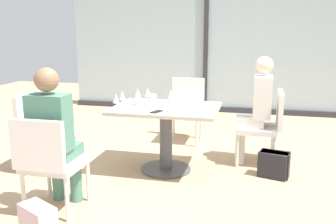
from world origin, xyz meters
name	(u,v)px	position (x,y,z in m)	size (l,w,h in m)	color
ground_plane	(166,170)	(0.00, 0.00, 0.00)	(12.00, 12.00, 0.00)	tan
window_wall_backdrop	(206,47)	(0.00, 3.20, 1.21)	(5.27, 0.10, 2.70)	#A4B7BC
dining_table_main	(166,125)	(0.00, 0.00, 0.53)	(1.14, 0.84, 0.73)	#BCB29E
chair_far_right	(265,123)	(1.07, 0.48, 0.50)	(0.50, 0.46, 0.87)	silver
chair_front_left	(49,159)	(-0.71, -1.22, 0.50)	(0.46, 0.50, 0.87)	silver
chair_side_end	(42,128)	(-1.33, -0.32, 0.50)	(0.50, 0.46, 0.87)	silver
chair_near_window	(186,106)	(0.00, 1.22, 0.50)	(0.46, 0.51, 0.87)	silver
person_far_right	(257,105)	(0.96, 0.48, 0.70)	(0.39, 0.34, 1.26)	silver
person_front_left	(54,132)	(-0.71, -1.11, 0.70)	(0.34, 0.39, 1.26)	#4C7F6B
wine_glass_0	(148,93)	(-0.23, 0.09, 0.86)	(0.07, 0.07, 0.18)	silver
wine_glass_1	(193,94)	(0.28, 0.14, 0.86)	(0.07, 0.07, 0.18)	silver
wine_glass_2	(138,93)	(-0.33, 0.04, 0.86)	(0.07, 0.07, 0.18)	silver
wine_glass_3	(171,95)	(0.05, 0.02, 0.86)	(0.07, 0.07, 0.18)	silver
wine_glass_4	(116,99)	(-0.44, -0.34, 0.86)	(0.07, 0.07, 0.18)	silver
wine_glass_5	(122,96)	(-0.44, -0.16, 0.86)	(0.07, 0.07, 0.18)	silver
wine_glass_6	(171,99)	(0.11, -0.22, 0.86)	(0.07, 0.07, 0.18)	silver
coffee_cup	(153,98)	(-0.21, 0.23, 0.78)	(0.08, 0.08, 0.09)	white
cell_phone_on_table	(157,112)	(-0.03, -0.27, 0.73)	(0.07, 0.14, 0.01)	black
handbag_0	(273,165)	(1.17, 0.06, 0.14)	(0.30, 0.16, 0.28)	#232328
handbag_1	(38,223)	(-0.60, -1.62, 0.14)	(0.30, 0.16, 0.28)	beige
handbag_2	(275,164)	(1.19, 0.08, 0.14)	(0.30, 0.16, 0.28)	#232328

